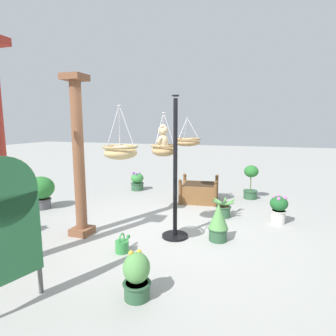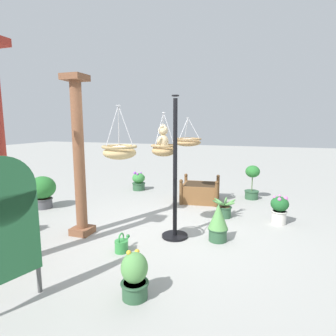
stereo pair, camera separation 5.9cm
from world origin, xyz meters
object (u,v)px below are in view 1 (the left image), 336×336
Objects in this scene: display_sign_board at (6,222)px; potted_plant_trailing_ivy at (218,222)px; display_pole_central at (175,196)px; potted_plant_flowering_red at (279,208)px; potted_plant_small_succulent at (223,209)px; hanging_basket_right_low at (187,142)px; potted_plant_conical_shrub at (41,191)px; hanging_basket_with_teddy at (164,150)px; potted_plant_fern_front at (251,181)px; hanging_basket_left_high at (120,151)px; wooden_planter_box at (199,192)px; teddy_bear at (162,139)px; potted_plant_broad_leaf at (137,276)px; potted_plant_tall_leafy at (137,182)px; potted_plant_bushy_green at (9,218)px; watering_can at (122,245)px; greenhouse_pillar_right at (79,160)px.

potted_plant_trailing_ivy is at bearing -37.08° from display_sign_board.
potted_plant_trailing_ivy is at bearing -83.79° from display_pole_central.
potted_plant_small_succulent is at bearing 87.33° from potted_plant_flowering_red.
hanging_basket_right_low is 3.45m from potted_plant_conical_shrub.
hanging_basket_with_teddy reaches higher than potted_plant_fern_front.
hanging_basket_left_high is 0.71× the size of wooden_planter_box.
teddy_bear is 2.38m from potted_plant_broad_leaf.
display_sign_board is at bearing -142.58° from potted_plant_conical_shrub.
wooden_planter_box is 1.59× the size of potted_plant_trailing_ivy.
potted_plant_tall_leafy is at bearing 65.54° from potted_plant_flowering_red.
wooden_planter_box is 2.03m from potted_plant_tall_leafy.
potted_plant_bushy_green is at bearing 139.83° from wooden_planter_box.
hanging_basket_left_high is 2.03× the size of watering_can.
potted_plant_tall_leafy is 3.97m from watering_can.
potted_plant_broad_leaf is at bearing -178.00° from wooden_planter_box.
display_sign_board is at bearing -170.10° from potted_plant_tall_leafy.
display_sign_board is (-3.54, 2.79, 0.64)m from potted_plant_flowering_red.
potted_plant_conical_shrub reaches higher than potted_plant_trailing_ivy.
potted_plant_conical_shrub is 4.08m from potted_plant_trailing_ivy.
potted_plant_trailing_ivy is at bearing -78.74° from greenhouse_pillar_right.
potted_plant_bushy_green is at bearing 71.45° from potted_plant_broad_leaf.
greenhouse_pillar_right is 1.68× the size of display_sign_board.
teddy_bear reaches higher than potted_plant_fern_front.
wooden_planter_box is at bearing -29.33° from greenhouse_pillar_right.
potted_plant_bushy_green is 1.77× the size of watering_can.
wooden_planter_box is at bearing -40.17° from potted_plant_bushy_green.
potted_plant_trailing_ivy is 1.14× the size of potted_plant_broad_leaf.
potted_plant_broad_leaf is at bearing -64.77° from display_sign_board.
potted_plant_flowering_red is at bearing -103.08° from hanging_basket_right_low.
potted_plant_trailing_ivy is at bearing 171.68° from potted_plant_fern_front.
hanging_basket_right_low is (1.54, -0.04, -0.14)m from teddy_bear.
potted_plant_broad_leaf reaches higher than watering_can.
potted_plant_conical_shrub is 0.46× the size of display_sign_board.
potted_plant_trailing_ivy is at bearing 139.57° from potted_plant_flowering_red.
teddy_bear is 0.66× the size of potted_plant_trailing_ivy.
potted_plant_small_succulent is 3.10m from potted_plant_broad_leaf.
potted_plant_flowering_red is (1.09, -1.98, -1.35)m from teddy_bear.
potted_plant_fern_front is 2.46× the size of watering_can.
hanging_basket_right_low reaches higher than potted_plant_fern_front.
display_pole_central is at bearing 96.21° from potted_plant_trailing_ivy.
hanging_basket_left_high is (-1.00, 0.47, 0.82)m from display_pole_central.
wooden_planter_box is (3.31, -0.41, -1.30)m from hanging_basket_left_high.
hanging_basket_left_high reaches higher than potted_plant_fern_front.
wooden_planter_box reaches higher than potted_plant_tall_leafy.
teddy_bear is 0.81× the size of potted_plant_small_succulent.
display_pole_central is 4.36× the size of potted_plant_tall_leafy.
wooden_planter_box is at bearing 2.00° from potted_plant_broad_leaf.
teddy_bear is at bearing 153.42° from potted_plant_fern_front.
hanging_basket_with_teddy reaches higher than potted_plant_trailing_ivy.
potted_plant_broad_leaf is at bearing -124.98° from potted_plant_conical_shrub.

